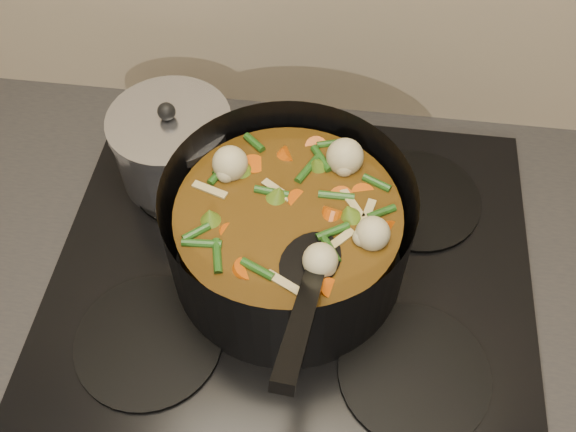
# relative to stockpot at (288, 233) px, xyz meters

# --- Properties ---
(counter) EXTENTS (2.64, 0.64, 0.91)m
(counter) POSITION_rel_stockpot_xyz_m (0.01, -0.00, -0.54)
(counter) COLOR brown
(counter) RESTS_ON ground
(stovetop) EXTENTS (0.62, 0.54, 0.03)m
(stovetop) POSITION_rel_stockpot_xyz_m (0.01, -0.00, -0.08)
(stovetop) COLOR black
(stovetop) RESTS_ON counter
(stockpot) EXTENTS (0.37, 0.44, 0.22)m
(stockpot) POSITION_rel_stockpot_xyz_m (0.00, 0.00, 0.00)
(stockpot) COLOR black
(stockpot) RESTS_ON stovetop
(saucepan) EXTENTS (0.17, 0.17, 0.14)m
(saucepan) POSITION_rel_stockpot_xyz_m (-0.18, 0.13, -0.01)
(saucepan) COLOR silver
(saucepan) RESTS_ON stovetop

